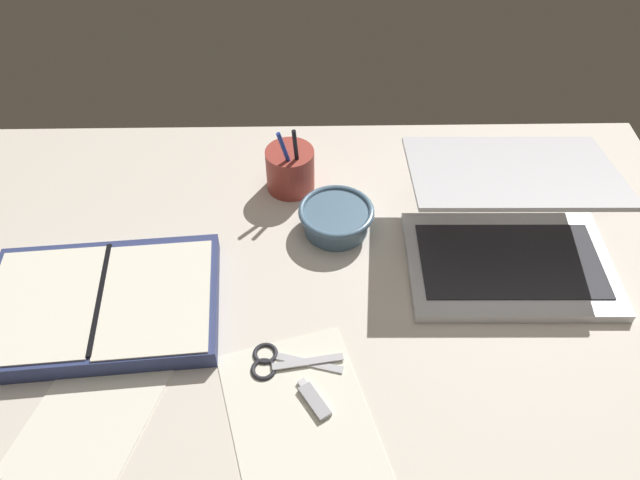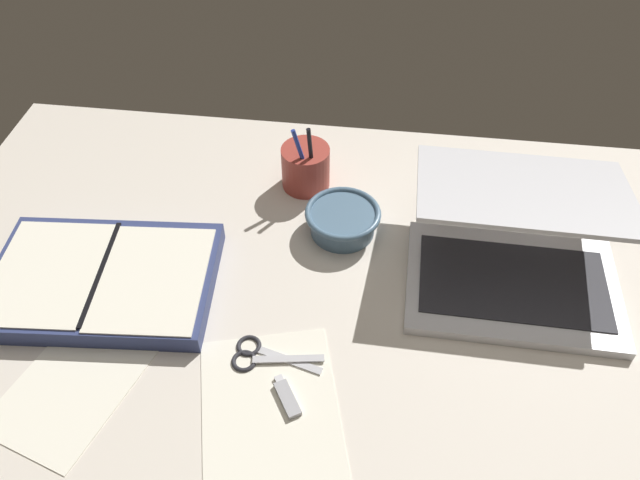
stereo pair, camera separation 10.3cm
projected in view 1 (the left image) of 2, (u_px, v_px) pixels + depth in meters
desk_top at (313, 312)px, 102.44cm from camera, size 140.00×100.00×2.00cm
laptop at (509, 232)px, 106.27cm from camera, size 35.30×33.94×15.93cm
bowl at (335, 218)px, 112.35cm from camera, size 13.68×13.68×5.02cm
pen_cup at (289, 169)px, 119.39cm from camera, size 9.30×9.30×15.10cm
planner at (101, 305)px, 99.77cm from camera, size 38.55×27.74×3.92cm
scissors at (275, 362)px, 94.26cm from camera, size 14.07×6.69×0.80cm
paper_sheet_front at (300, 421)px, 87.75cm from camera, size 26.14×32.12×0.16cm
paper_sheet_beside_planner at (98, 402)px, 89.87cm from camera, size 23.55×31.05×0.16cm
usb_drive at (314, 401)px, 89.55cm from camera, size 5.17×6.96×1.00cm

